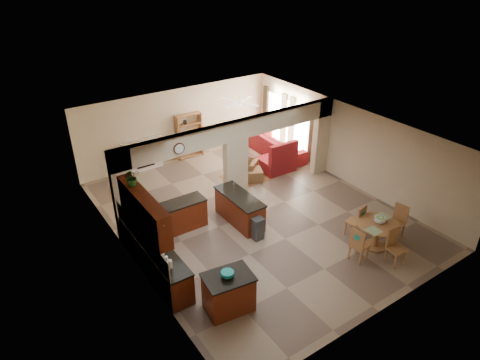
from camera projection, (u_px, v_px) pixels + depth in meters
floor at (253, 214)px, 13.53m from camera, size 10.00×10.00×0.00m
ceiling at (255, 131)px, 12.19m from camera, size 10.00×10.00×0.00m
wall_back at (178, 124)px, 16.49m from camera, size 8.00×0.00×8.00m
wall_front at (389, 264)px, 9.23m from camera, size 8.00×0.00×8.00m
wall_left at (127, 216)px, 10.89m from camera, size 0.00×10.00×10.00m
wall_right at (347, 144)px, 14.83m from camera, size 0.00×10.00×10.00m
partition_left_pier at (124, 196)px, 11.76m from camera, size 0.60×0.25×2.80m
partition_center_pier at (236, 171)px, 13.73m from camera, size 0.80×0.25×2.20m
partition_right_pier at (321, 137)px, 15.41m from camera, size 0.60×0.25×2.80m
partition_header at (235, 130)px, 13.06m from camera, size 8.00×0.25×0.60m
kitchen_counter at (161, 241)px, 11.52m from camera, size 2.52×3.29×1.48m
upper_cabinets at (144, 211)px, 10.15m from camera, size 0.35×2.40×0.90m
peninsula at (240, 209)px, 12.94m from camera, size 0.70×1.85×0.91m
wall_clock at (179, 149)px, 11.99m from camera, size 0.34×0.03×0.34m
rug at (246, 177)px, 15.65m from camera, size 1.60×1.30×0.01m
fireplace at (143, 154)px, 15.96m from camera, size 1.60×0.35×1.20m
shelving_unit at (189, 136)px, 16.77m from camera, size 1.00×0.32×1.80m
window_a at (302, 129)px, 16.58m from camera, size 0.02×0.90×1.90m
window_b at (275, 117)px, 17.82m from camera, size 0.02×0.90×1.90m
glazed_door at (288, 126)px, 17.27m from camera, size 0.02×0.70×2.10m
drape_a_left at (312, 134)px, 16.13m from camera, size 0.10×0.28×2.30m
drape_a_right at (291, 125)px, 17.00m from camera, size 0.10×0.28×2.30m
drape_b_left at (283, 121)px, 17.36m from camera, size 0.10×0.28×2.30m
drape_b_right at (266, 113)px, 18.23m from camera, size 0.10×0.28×2.30m
ceiling_fan at (239, 102)px, 15.22m from camera, size 1.00×1.00×0.10m
kitchen_island at (229, 292)px, 9.78m from camera, size 1.20×0.93×0.96m
teal_bowl at (227, 274)px, 9.50m from camera, size 0.30×0.30×0.14m
trash_can at (258, 229)px, 12.23m from camera, size 0.30×0.26×0.64m
dining_table at (377, 232)px, 11.79m from camera, size 1.16×1.16×0.79m
fruit_bowl at (380, 220)px, 11.67m from camera, size 0.32×0.32×0.17m
sofa at (276, 146)px, 17.15m from camera, size 2.79×1.20×0.80m
chaise at (276, 164)px, 16.09m from camera, size 1.25×1.03×0.49m
armchair at (246, 168)px, 15.57m from camera, size 1.01×1.01×0.67m
ottoman at (253, 175)px, 15.37m from camera, size 0.79×0.79×0.43m
plant at (132, 177)px, 10.22m from camera, size 0.43×0.39×0.43m
chair_north at (358, 220)px, 12.24m from camera, size 0.50×0.50×1.02m
chair_east at (398, 220)px, 12.24m from camera, size 0.48×0.48×1.02m
chair_south at (395, 244)px, 11.23m from camera, size 0.45×0.45×1.02m
chair_west at (358, 244)px, 11.25m from camera, size 0.49×0.49×1.02m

